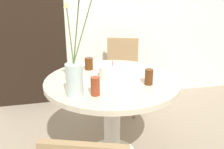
{
  "coord_description": "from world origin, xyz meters",
  "views": [
    {
      "loc": [
        -0.42,
        -1.87,
        1.49
      ],
      "look_at": [
        0.0,
        0.0,
        0.8
      ],
      "focal_mm": 40.0,
      "sensor_mm": 36.0,
      "label": 1
    }
  ],
  "objects_px": {
    "flower_vase": "(75,72)",
    "side_plate": "(120,91)",
    "drink_glass_0": "(89,64)",
    "birthday_cake": "(112,72)",
    "drink_glass_2": "(95,86)",
    "drink_glass_1": "(149,77)",
    "chair_near_front": "(122,71)"
  },
  "relations": [
    {
      "from": "side_plate",
      "to": "drink_glass_1",
      "type": "distance_m",
      "value": 0.27
    },
    {
      "from": "flower_vase",
      "to": "drink_glass_2",
      "type": "bearing_deg",
      "value": -14.48
    },
    {
      "from": "flower_vase",
      "to": "drink_glass_2",
      "type": "xyz_separation_m",
      "value": [
        0.13,
        -0.03,
        -0.11
      ]
    },
    {
      "from": "birthday_cake",
      "to": "drink_glass_1",
      "type": "relative_size",
      "value": 1.76
    },
    {
      "from": "side_plate",
      "to": "drink_glass_1",
      "type": "height_order",
      "value": "drink_glass_1"
    },
    {
      "from": "drink_glass_1",
      "to": "flower_vase",
      "type": "bearing_deg",
      "value": -172.49
    },
    {
      "from": "chair_near_front",
      "to": "drink_glass_2",
      "type": "height_order",
      "value": "drink_glass_2"
    },
    {
      "from": "drink_glass_1",
      "to": "birthday_cake",
      "type": "bearing_deg",
      "value": 140.81
    },
    {
      "from": "flower_vase",
      "to": "side_plate",
      "type": "xyz_separation_m",
      "value": [
        0.31,
        -0.02,
        -0.17
      ]
    },
    {
      "from": "drink_glass_2",
      "to": "drink_glass_1",
      "type": "bearing_deg",
      "value": 14.02
    },
    {
      "from": "birthday_cake",
      "to": "drink_glass_2",
      "type": "bearing_deg",
      "value": -121.97
    },
    {
      "from": "birthday_cake",
      "to": "side_plate",
      "type": "distance_m",
      "value": 0.29
    },
    {
      "from": "drink_glass_0",
      "to": "drink_glass_2",
      "type": "xyz_separation_m",
      "value": [
        -0.03,
        -0.57,
        0.01
      ]
    },
    {
      "from": "birthday_cake",
      "to": "drink_glass_1",
      "type": "xyz_separation_m",
      "value": [
        0.24,
        -0.2,
        0.01
      ]
    },
    {
      "from": "flower_vase",
      "to": "side_plate",
      "type": "bearing_deg",
      "value": -3.12
    },
    {
      "from": "flower_vase",
      "to": "side_plate",
      "type": "relative_size",
      "value": 4.18
    },
    {
      "from": "side_plate",
      "to": "chair_near_front",
      "type": "bearing_deg",
      "value": 74.47
    },
    {
      "from": "side_plate",
      "to": "drink_glass_2",
      "type": "relative_size",
      "value": 1.34
    },
    {
      "from": "drink_glass_0",
      "to": "drink_glass_2",
      "type": "height_order",
      "value": "drink_glass_2"
    },
    {
      "from": "flower_vase",
      "to": "drink_glass_0",
      "type": "bearing_deg",
      "value": 73.05
    },
    {
      "from": "chair_near_front",
      "to": "flower_vase",
      "type": "bearing_deg",
      "value": -99.19
    },
    {
      "from": "flower_vase",
      "to": "drink_glass_1",
      "type": "xyz_separation_m",
      "value": [
        0.57,
        0.07,
        -0.11
      ]
    },
    {
      "from": "drink_glass_0",
      "to": "drink_glass_2",
      "type": "distance_m",
      "value": 0.57
    },
    {
      "from": "side_plate",
      "to": "drink_glass_2",
      "type": "bearing_deg",
      "value": -174.76
    },
    {
      "from": "birthday_cake",
      "to": "drink_glass_0",
      "type": "distance_m",
      "value": 0.31
    },
    {
      "from": "birthday_cake",
      "to": "drink_glass_0",
      "type": "relative_size",
      "value": 1.99
    },
    {
      "from": "chair_near_front",
      "to": "birthday_cake",
      "type": "xyz_separation_m",
      "value": [
        -0.32,
        -0.89,
        0.32
      ]
    },
    {
      "from": "drink_glass_0",
      "to": "birthday_cake",
      "type": "bearing_deg",
      "value": -59.25
    },
    {
      "from": "birthday_cake",
      "to": "flower_vase",
      "type": "height_order",
      "value": "flower_vase"
    },
    {
      "from": "birthday_cake",
      "to": "drink_glass_1",
      "type": "bearing_deg",
      "value": -39.19
    },
    {
      "from": "drink_glass_1",
      "to": "drink_glass_2",
      "type": "relative_size",
      "value": 0.92
    },
    {
      "from": "drink_glass_2",
      "to": "side_plate",
      "type": "bearing_deg",
      "value": 5.24
    }
  ]
}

